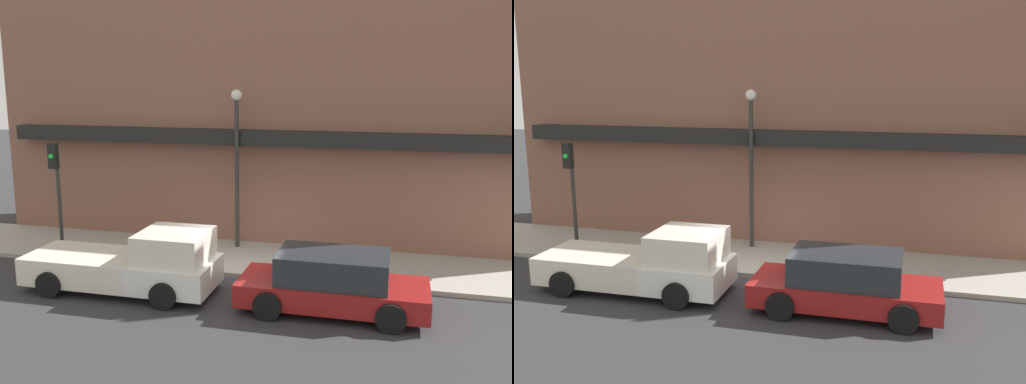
% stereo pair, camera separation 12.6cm
% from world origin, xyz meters
% --- Properties ---
extents(ground_plane, '(80.00, 80.00, 0.00)m').
position_xyz_m(ground_plane, '(0.00, 0.00, 0.00)').
color(ground_plane, '#2D2D30').
extents(sidewalk, '(36.00, 3.36, 0.14)m').
position_xyz_m(sidewalk, '(0.00, 1.68, 0.07)').
color(sidewalk, '#9E998E').
rests_on(sidewalk, ground).
extents(building, '(19.80, 3.80, 10.95)m').
position_xyz_m(building, '(0.02, 4.84, 4.92)').
color(building, brown).
rests_on(building, ground).
extents(pickup_truck, '(5.30, 2.17, 1.79)m').
position_xyz_m(pickup_truck, '(-2.37, -1.69, 0.78)').
color(pickup_truck, white).
rests_on(pickup_truck, ground).
extents(parked_car, '(4.71, 2.11, 1.53)m').
position_xyz_m(parked_car, '(3.07, -1.69, 0.75)').
color(parked_car, maroon).
rests_on(parked_car, ground).
extents(fire_hydrant, '(0.21, 0.21, 0.62)m').
position_xyz_m(fire_hydrant, '(-3.59, 0.57, 0.45)').
color(fire_hydrant, yellow).
rests_on(fire_hydrant, sidewalk).
extents(street_lamp, '(0.36, 0.36, 5.28)m').
position_xyz_m(street_lamp, '(-0.68, 2.65, 3.46)').
color(street_lamp, '#2D2D2D').
rests_on(street_lamp, sidewalk).
extents(traffic_light, '(0.28, 0.42, 3.66)m').
position_xyz_m(traffic_light, '(-5.93, 0.28, 2.66)').
color(traffic_light, '#2D2D2D').
rests_on(traffic_light, sidewalk).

